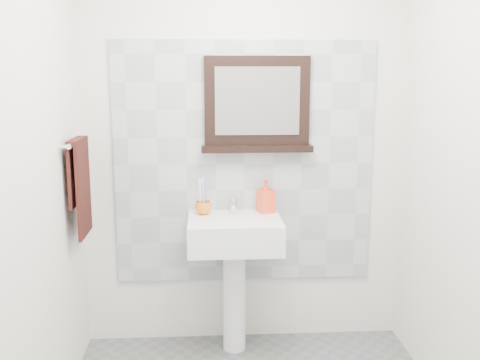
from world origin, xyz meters
name	(u,v)px	position (x,y,z in m)	size (l,w,h in m)	color
back_wall	(244,147)	(0.00, 1.10, 1.25)	(2.00, 0.01, 2.50)	silver
front_wall	(309,270)	(0.00, -1.10, 1.25)	(2.00, 0.01, 2.50)	silver
left_wall	(23,184)	(-1.00, 0.00, 1.25)	(0.01, 2.20, 2.50)	silver
splashback	(244,164)	(0.00, 1.09, 1.15)	(1.60, 0.02, 1.50)	#A8B2B6
pedestal_sink	(235,247)	(-0.07, 0.87, 0.68)	(0.55, 0.44, 0.96)	white
toothbrush_cup	(203,208)	(-0.26, 0.97, 0.90)	(0.10, 0.10, 0.08)	orange
toothbrushes	(203,194)	(-0.26, 0.97, 0.98)	(0.05, 0.04, 0.21)	white
soap_dispenser	(266,196)	(0.13, 1.00, 0.96)	(0.09, 0.10, 0.21)	red
framed_mirror	(257,107)	(0.07, 1.06, 1.50)	(0.68, 0.11, 0.57)	black
towel_bar	(76,142)	(-0.95, 0.77, 1.33)	(0.07, 0.40, 0.03)	silver
hand_towel	(80,180)	(-0.94, 0.77, 1.12)	(0.06, 0.30, 0.55)	black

